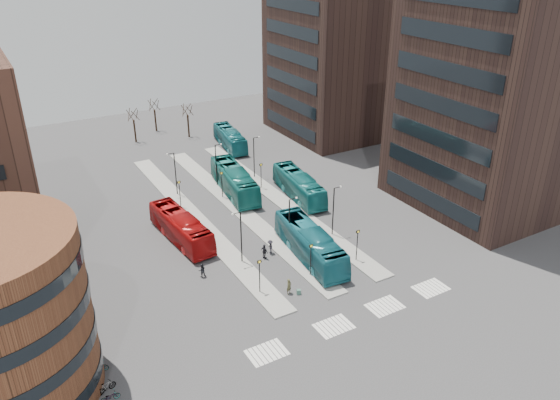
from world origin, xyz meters
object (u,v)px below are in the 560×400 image
red_bus (181,227)px  teal_bus_c (299,186)px  teal_bus_a (310,243)px  teal_bus_b (234,181)px  teal_bus_d (230,138)px  bicycle_far (98,366)px  commuter_b (264,251)px  bicycle_mid (106,387)px  suitcase (299,292)px  commuter_c (270,247)px  traveller (289,286)px  commuter_a (202,270)px  bicycle_near (110,397)px

red_bus → teal_bus_c: (18.11, 3.18, -0.00)m
teal_bus_a → teal_bus_b: size_ratio=0.97×
teal_bus_d → bicycle_far: 53.14m
commuter_b → bicycle_mid: 22.99m
suitcase → bicycle_far: bearing=-154.7°
suitcase → commuter_c: bearing=103.8°
suitcase → commuter_c: (1.33, 8.21, 0.58)m
bicycle_far → suitcase: bearing=-65.3°
traveller → bicycle_far: 19.12m
commuter_a → bicycle_mid: 16.97m
red_bus → teal_bus_d: (18.36, 25.52, -0.10)m
commuter_a → commuter_c: (8.44, 0.51, 0.06)m
traveller → commuter_c: size_ratio=1.01×
teal_bus_b → bicycle_mid: size_ratio=8.04×
traveller → bicycle_far: (-19.06, -1.40, -0.42)m
bicycle_near → teal_bus_a: bearing=-68.1°
commuter_b → bicycle_far: bearing=98.0°
teal_bus_a → commuter_c: teal_bus_a is taller
red_bus → teal_bus_b: size_ratio=0.91×
traveller → commuter_c: traveller is taller
red_bus → commuter_c: bearing=-51.1°
traveller → bicycle_near: size_ratio=1.10×
teal_bus_d → bicycle_near: (-32.02, -46.12, -1.17)m
suitcase → teal_bus_b: size_ratio=0.04×
commuter_a → commuter_c: commuter_c is taller
commuter_a → commuter_b: size_ratio=0.90×
commuter_a → suitcase: bearing=144.6°
teal_bus_c → commuter_b: teal_bus_c is taller
red_bus → teal_bus_b: 14.10m
commuter_a → bicycle_mid: (-12.74, -11.21, -0.29)m
teal_bus_d → commuter_b: (-11.91, -33.96, -0.71)m
bicycle_mid → suitcase: bearing=-96.9°
traveller → commuter_a: 9.53m
bicycle_far → teal_bus_b: bearing=-21.8°
teal_bus_a → teal_bus_d: teal_bus_a is taller
suitcase → traveller: bearing=166.7°
commuter_a → commuter_b: commuter_b is taller
teal_bus_b → bicycle_near: (-24.75, -29.30, -1.44)m
teal_bus_b → teal_bus_d: teal_bus_b is taller
commuter_c → suitcase: bearing=6.9°
suitcase → teal_bus_b: bearing=101.8°
teal_bus_a → teal_bus_c: 15.69m
teal_bus_c → bicycle_far: 37.59m
bicycle_far → commuter_b: bearing=-45.0°
teal_bus_a → teal_bus_b: 19.47m
bicycle_near → bicycle_mid: bicycle_mid is taller
commuter_a → bicycle_mid: commuter_a is taller
traveller → bicycle_far: size_ratio=1.03×
red_bus → teal_bus_d: 31.44m
suitcase → bicycle_mid: bicycle_mid is taller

